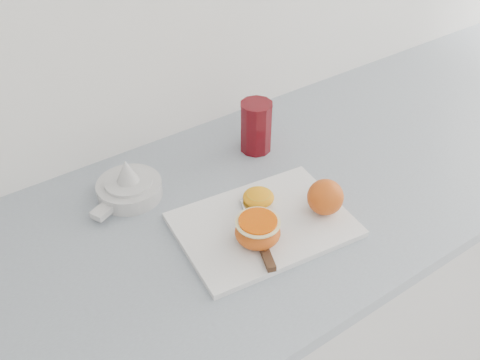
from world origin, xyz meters
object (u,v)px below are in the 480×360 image
(cutting_board, at_px, (264,225))
(red_tumbler, at_px, (256,128))
(counter, at_px, (222,350))
(half_orange, at_px, (258,231))
(citrus_juicer, at_px, (129,187))

(cutting_board, distance_m, red_tumbler, 0.26)
(counter, distance_m, half_orange, 0.49)
(half_orange, bearing_deg, red_tumbler, 54.38)
(half_orange, xyz_separation_m, citrus_juicer, (-0.13, 0.26, -0.01))
(counter, height_order, half_orange, half_orange)
(cutting_board, bearing_deg, half_orange, -139.81)
(counter, xyz_separation_m, cutting_board, (0.06, -0.07, 0.45))
(cutting_board, height_order, half_orange, half_orange)
(cutting_board, xyz_separation_m, citrus_juicer, (-0.17, 0.23, 0.02))
(cutting_board, height_order, citrus_juicer, citrus_juicer)
(counter, relative_size, cutting_board, 8.20)
(half_orange, height_order, red_tumbler, red_tumbler)
(citrus_juicer, relative_size, red_tumbler, 1.37)
(cutting_board, distance_m, half_orange, 0.06)
(half_orange, bearing_deg, cutting_board, 40.19)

